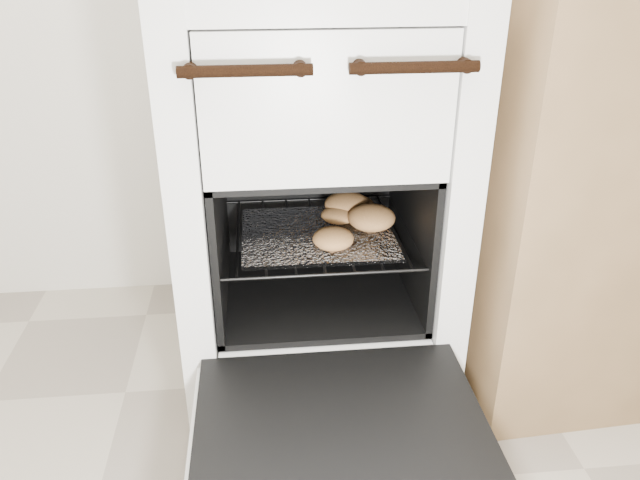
# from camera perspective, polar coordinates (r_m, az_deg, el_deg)

# --- Properties ---
(stove) EXTENTS (0.60, 0.67, 0.93)m
(stove) POSITION_cam_1_polar(r_m,az_deg,el_deg) (1.48, -0.58, 4.25)
(stove) COLOR white
(stove) RESTS_ON ground
(oven_door) EXTENTS (0.54, 0.42, 0.04)m
(oven_door) POSITION_cam_1_polar(r_m,az_deg,el_deg) (1.18, 1.87, -16.68)
(oven_door) COLOR black
(oven_door) RESTS_ON stove
(oven_rack) EXTENTS (0.44, 0.42, 0.01)m
(oven_rack) POSITION_cam_1_polar(r_m,az_deg,el_deg) (1.45, -0.33, 0.70)
(oven_rack) COLOR black
(oven_rack) RESTS_ON stove
(foil_sheet) EXTENTS (0.34, 0.30, 0.01)m
(foil_sheet) POSITION_cam_1_polar(r_m,az_deg,el_deg) (1.43, -0.25, 0.57)
(foil_sheet) COLOR white
(foil_sheet) RESTS_ON oven_rack
(baked_rolls) EXTENTS (0.22, 0.31, 0.05)m
(baked_rolls) POSITION_cam_1_polar(r_m,az_deg,el_deg) (1.46, 3.00, 2.33)
(baked_rolls) COLOR tan
(baked_rolls) RESTS_ON foil_sheet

